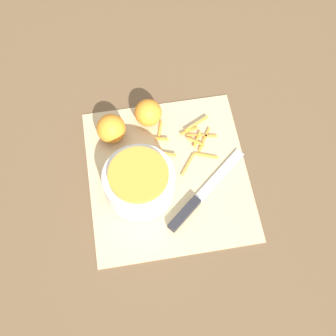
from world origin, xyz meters
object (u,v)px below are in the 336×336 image
at_px(bowl_speckled, 139,182).
at_px(knife, 194,203).
at_px(orange_left, 111,129).
at_px(orange_right, 148,113).

bearing_deg(bowl_speckled, knife, -116.19).
distance_m(bowl_speckled, orange_left, 0.16).
bearing_deg(orange_left, bowl_speckled, -162.79).
distance_m(knife, orange_right, 0.25).
relative_size(bowl_speckled, orange_left, 2.31).
height_order(bowl_speckled, orange_right, bowl_speckled).
relative_size(orange_left, orange_right, 1.05).
bearing_deg(orange_right, knife, -164.00).
distance_m(orange_left, orange_right, 0.10).
bearing_deg(orange_right, bowl_speckled, 165.74).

